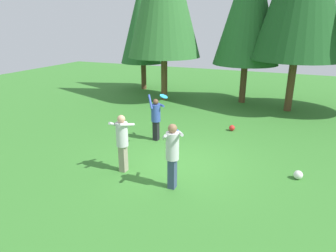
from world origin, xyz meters
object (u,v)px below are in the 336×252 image
Objects in this scene: person_thrower at (156,116)px; frisbee at (164,96)px; ball_blue at (177,132)px; ball_white at (298,175)px; person_bystander at (122,139)px; person_catcher at (172,151)px; ball_red at (232,128)px; tree_far_left at (142,22)px; tree_center at (250,3)px.

person_thrower is 1.21m from frisbee.
ball_white is at bearing -24.07° from ball_blue.
person_catcher is at bearing -89.90° from person_bystander.
ball_white is at bearing -87.97° from person_catcher.
person_catcher is 3.69m from ball_white.
person_catcher is 7.56× the size of ball_red.
person_bystander is at bearing -115.35° from ball_red.
ball_red is at bearing 86.18° from person_thrower.
frisbee is at bearing 172.51° from ball_white.
person_thrower is 2.62m from person_bystander.
tree_far_left is 6.75m from tree_center.
person_bystander is 0.21× the size of tree_center.
ball_white is 13.86m from tree_far_left.
frisbee reaches higher than ball_red.
tree_far_left is 0.83× the size of tree_center.
tree_center reaches higher than person_bystander.
frisbee is 4.72m from ball_white.
frisbee reaches higher than person_thrower.
person_catcher is at bearing -61.67° from frisbee.
person_bystander is at bearing -100.66° from tree_center.
tree_far_left is (-4.81, 10.64, 3.21)m from person_bystander.
tree_center reaches higher than person_thrower.
tree_center is at bearing 119.10° from person_thrower.
ball_red is at bearing 127.70° from ball_white.
ball_red is at bearing 33.57° from ball_blue.
frisbee is 0.04× the size of tree_far_left.
person_bystander is at bearing -95.35° from ball_blue.
tree_far_left is at bearing 35.32° from person_bystander.
person_thrower is 5.12m from ball_white.
frisbee is at bearing -0.00° from person_bystander.
person_catcher is at bearing -149.64° from ball_white.
person_bystander reaches higher than ball_blue.
person_catcher is 10.70m from tree_center.
person_thrower reaches higher than ball_white.
tree_far_left is at bearing 121.26° from frisbee.
ball_blue is (0.49, 0.84, -0.83)m from person_thrower.
ball_blue is 0.03× the size of tree_center.
ball_red is (2.41, 2.11, -0.82)m from person_thrower.
ball_white is at bearing -52.30° from ball_red.
frisbee reaches higher than ball_blue.
frisbee is (0.57, -0.56, 0.91)m from person_thrower.
tree_center is (-0.44, 4.85, 4.98)m from ball_red.
person_catcher is at bearing -90.73° from tree_center.
ball_red is (2.24, 4.73, -0.91)m from person_bystander.
tree_far_left is (-6.49, 10.96, 3.17)m from person_catcher.
person_thrower is at bearing 3.81° from person_catcher.
person_bystander is 3.59m from ball_blue.
person_thrower is 7.35× the size of ball_red.
frisbee is (0.40, 2.05, 0.82)m from person_bystander.
person_bystander is 12.11m from tree_far_left.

